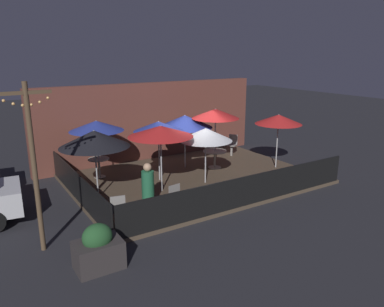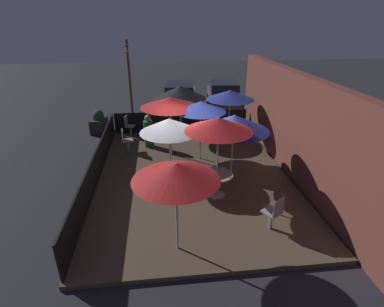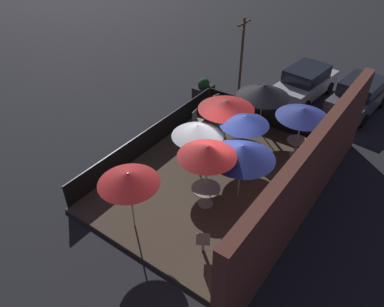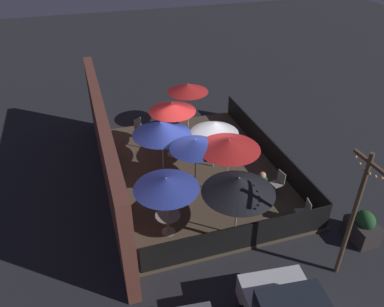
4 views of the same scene
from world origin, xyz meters
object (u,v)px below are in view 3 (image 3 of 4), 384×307
Objects in this scene: patio_umbrella_4 at (264,90)px; patron_0 at (218,120)px; patio_umbrella_6 at (128,178)px; patio_chair_0 at (203,240)px; parked_car_1 at (359,95)px; patio_umbrella_3 at (198,130)px; dining_table_0 at (297,143)px; patio_umbrella_5 at (226,105)px; light_post at (242,56)px; patio_chair_2 at (197,120)px; patio_umbrella_7 at (242,152)px; parked_car_0 at (305,82)px; patio_umbrella_0 at (303,113)px; patio_umbrella_1 at (207,151)px; patio_chair_1 at (217,104)px; dining_table_1 at (206,191)px; planter_box at (204,90)px; patio_umbrella_2 at (244,120)px.

patio_umbrella_4 is 1.65× the size of patron_0.
patio_umbrella_6 is 2.84m from patio_chair_0.
parked_car_1 is (-11.37, 1.14, 0.19)m from patio_chair_0.
dining_table_0 is (-3.05, 2.65, -1.22)m from patio_umbrella_3.
patio_umbrella_5 is 0.55× the size of light_post.
patio_chair_2 is (-5.42, -4.04, -0.04)m from patio_chair_0.
patio_umbrella_7 is (4.12, 1.34, -0.06)m from patio_umbrella_4.
patio_umbrella_3 is at bearing -0.53° from parked_car_0.
patio_umbrella_0 is 0.51× the size of parked_car_0.
patio_umbrella_5 is 1.03× the size of patio_umbrella_6.
patio_umbrella_4 is at bearing -172.80° from patio_umbrella_1.
dining_table_0 is 0.86× the size of patio_chair_1.
patio_chair_0 is 0.23× the size of parked_car_0.
patio_umbrella_7 is 1.64× the size of patron_0.
patio_chair_2 is at bearing -141.10° from dining_table_1.
dining_table_0 is 0.74× the size of planter_box.
patio_umbrella_0 is 4.05m from patio_umbrella_3.
patron_0 is at bearing 45.12° from planter_box.
parked_car_0 is (-9.41, -0.37, -1.51)m from patio_umbrella_1.
patio_chair_1 is at bearing -150.99° from patio_umbrella_1.
patio_chair_0 reaches higher than patio_chair_2.
patio_umbrella_1 is 5.17m from patio_umbrella_4.
patio_chair_1 reaches higher than dining_table_1.
patio_umbrella_4 is at bearing 7.00° from patio_chair_1.
patio_umbrella_5 reaches higher than patio_umbrella_3.
parked_car_1 is (-8.26, 3.53, -1.07)m from patio_umbrella_3.
patio_umbrella_2 is at bearing -30.17° from patio_chair_2.
dining_table_1 is 1.07× the size of patio_chair_2.
patio_umbrella_3 is 0.89× the size of patio_umbrella_5.
patio_umbrella_6 reaches higher than patio_chair_1.
dining_table_0 is at bearing 0.00° from patio_chair_2.
patio_umbrella_2 is 1.09× the size of patio_umbrella_3.
patio_umbrella_0 reaches higher than dining_table_0.
parked_car_1 reaches higher than dining_table_0.
patron_0 is 3.75m from light_post.
patio_umbrella_6 is (6.56, -2.66, 0.02)m from patio_umbrella_0.
patio_umbrella_7 is 3.12m from patio_chair_0.
patio_umbrella_6 reaches higher than patio_umbrella_3.
patio_umbrella_7 is at bearing -37.52° from patio_chair_1.
patio_umbrella_1 is at bearing 21.01° from patio_umbrella_5.
patio_umbrella_2 is 7.50m from parked_car_1.
dining_table_0 is at bearing -0.00° from patio_chair_1.
patio_chair_0 is at bearing 34.26° from planter_box.
dining_table_0 is 4.60m from dining_table_1.
dining_table_1 is 2.07m from patio_chair_0.
planter_box reaches higher than patio_chair_0.
patron_0 is at bearing -125.86° from patio_umbrella_2.
patio_umbrella_6 reaches higher than patio_chair_2.
patio_chair_0 is (4.37, 1.22, -1.49)m from patio_umbrella_2.
light_post is at bearing -158.08° from dining_table_1.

